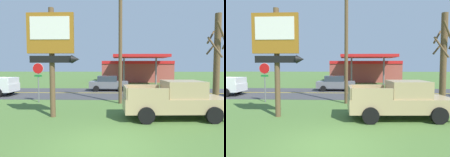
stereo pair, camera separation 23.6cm
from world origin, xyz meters
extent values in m
plane|color=#4C7033|center=(0.00, 0.00, 0.00)|extent=(180.00, 180.00, 0.00)
cube|color=#3D3D3F|center=(0.00, 13.00, 0.01)|extent=(140.00, 8.00, 0.02)
cube|color=gold|center=(0.00, 13.00, 0.02)|extent=(126.00, 0.20, 0.01)
cylinder|color=brown|center=(-3.04, 3.79, 2.88)|extent=(0.28, 0.28, 5.75)
cube|color=#996019|center=(-3.04, 3.61, 4.41)|extent=(2.43, 0.16, 2.08)
cube|color=white|center=(-3.04, 3.52, 4.66)|extent=(2.04, 0.03, 1.16)
cube|color=black|center=(-3.04, 3.61, 3.07)|extent=(2.19, 0.12, 0.36)
cone|color=black|center=(-1.75, 3.61, 3.07)|extent=(0.40, 0.44, 0.44)
cylinder|color=slate|center=(-5.51, 7.88, 1.10)|extent=(0.08, 0.08, 2.20)
cylinder|color=red|center=(-5.51, 7.85, 2.55)|extent=(0.76, 0.03, 0.76)
cylinder|color=white|center=(-5.51, 7.87, 2.55)|extent=(0.80, 0.01, 0.80)
cube|color=#19722D|center=(-5.51, 7.85, 2.00)|extent=(0.56, 0.03, 0.14)
cylinder|color=brown|center=(0.61, 7.67, 4.73)|extent=(0.26, 0.26, 9.45)
cylinder|color=brown|center=(6.94, 6.59, 3.07)|extent=(0.40, 0.40, 6.14)
cylinder|color=brown|center=(7.00, 7.09, 4.20)|extent=(1.10, 0.25, 1.41)
cylinder|color=brown|center=(6.65, 6.93, 4.65)|extent=(0.81, 0.72, 0.95)
cylinder|color=brown|center=(6.63, 6.28, 3.93)|extent=(0.79, 0.77, 1.40)
cylinder|color=brown|center=(7.05, 6.18, 4.68)|extent=(0.96, 0.38, 1.73)
cube|color=#A84C42|center=(3.73, 28.86, 1.80)|extent=(12.00, 6.00, 3.60)
cube|color=red|center=(3.73, 25.81, 3.35)|extent=(12.00, 0.12, 0.50)
cube|color=red|center=(3.73, 22.86, 4.20)|extent=(8.00, 5.00, 0.40)
cylinder|color=slate|center=(1.33, 22.86, 2.10)|extent=(0.24, 0.24, 4.20)
cylinder|color=slate|center=(6.13, 22.86, 2.10)|extent=(0.24, 0.24, 4.20)
cube|color=tan|center=(3.34, 3.70, 0.76)|extent=(5.29, 2.22, 0.72)
cube|color=tan|center=(3.79, 3.72, 1.54)|extent=(1.99, 1.89, 0.84)
cube|color=#28333D|center=(4.68, 3.76, 1.54)|extent=(0.18, 1.66, 0.71)
cube|color=tan|center=(1.78, 4.54, 1.40)|extent=(1.95, 0.22, 0.56)
cube|color=tan|center=(1.87, 2.70, 1.40)|extent=(1.95, 0.22, 0.56)
cube|color=tan|center=(0.85, 3.57, 1.40)|extent=(0.21, 1.88, 0.56)
cylinder|color=black|center=(4.91, 4.76, 0.40)|extent=(0.81, 0.32, 0.80)
cylinder|color=black|center=(5.00, 2.80, 0.40)|extent=(0.81, 0.32, 0.80)
cylinder|color=black|center=(1.69, 4.60, 0.40)|extent=(0.81, 0.32, 0.80)
cylinder|color=black|center=(1.78, 2.64, 0.40)|extent=(0.81, 0.32, 0.80)
cube|color=silver|center=(-10.09, 11.92, 1.40)|extent=(1.95, 0.12, 0.56)
cube|color=silver|center=(-9.12, 11.00, 1.40)|extent=(0.12, 1.88, 0.56)
cylinder|color=black|center=(-10.00, 11.98, 0.40)|extent=(0.80, 0.28, 0.80)
cube|color=slate|center=(-0.57, 15.00, 0.68)|extent=(4.20, 1.76, 0.72)
cube|color=#2D3842|center=(-0.72, 15.00, 1.34)|extent=(2.10, 1.56, 0.60)
cylinder|color=black|center=(0.73, 15.88, 0.32)|extent=(0.64, 0.24, 0.64)
cylinder|color=black|center=(0.73, 14.12, 0.32)|extent=(0.64, 0.24, 0.64)
cylinder|color=black|center=(-1.87, 15.88, 0.32)|extent=(0.64, 0.24, 0.64)
cylinder|color=black|center=(-1.87, 14.12, 0.32)|extent=(0.64, 0.24, 0.64)
camera|label=1|loc=(0.45, -6.41, 2.71)|focal=31.16mm
camera|label=2|loc=(0.69, -6.40, 2.71)|focal=31.16mm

